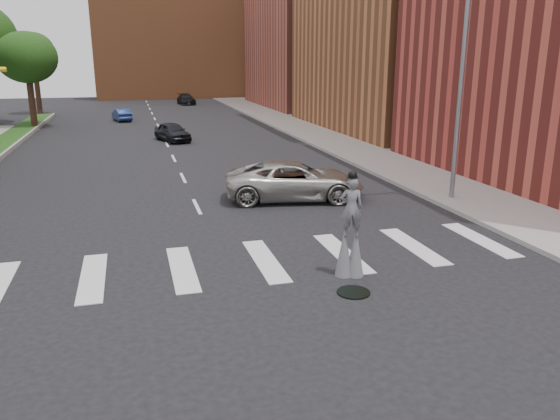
% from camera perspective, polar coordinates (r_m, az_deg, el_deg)
% --- Properties ---
extents(ground_plane, '(160.00, 160.00, 0.00)m').
position_cam_1_polar(ground_plane, '(16.00, -5.19, -6.95)').
color(ground_plane, black).
rests_on(ground_plane, ground).
extents(sidewalk_right, '(5.00, 90.00, 0.18)m').
position_cam_1_polar(sidewalk_right, '(42.74, 5.45, 7.44)').
color(sidewalk_right, gray).
rests_on(sidewalk_right, ground).
extents(manhole, '(0.90, 0.90, 0.04)m').
position_cam_1_polar(manhole, '(15.01, 7.68, -8.52)').
color(manhole, black).
rests_on(manhole, ground).
extents(building_far, '(16.00, 22.00, 20.00)m').
position_cam_1_polar(building_far, '(72.91, 4.59, 18.63)').
color(building_far, '#A64E3D').
rests_on(building_far, ground).
extents(building_backdrop, '(26.00, 14.00, 18.00)m').
position_cam_1_polar(building_backdrop, '(93.00, -10.53, 17.15)').
color(building_backdrop, '#A25B33').
rests_on(building_backdrop, ground).
extents(streetlight, '(2.05, 0.20, 9.00)m').
position_cam_1_polar(streetlight, '(24.57, 18.17, 12.01)').
color(streetlight, slate).
rests_on(streetlight, ground).
extents(stilt_performer, '(0.83, 0.61, 3.11)m').
position_cam_1_polar(stilt_performer, '(15.73, 7.37, -2.60)').
color(stilt_performer, '#301D13').
rests_on(stilt_performer, ground).
extents(suv_crossing, '(6.53, 3.90, 1.70)m').
position_cam_1_polar(suv_crossing, '(24.30, 1.53, 3.08)').
color(suv_crossing, '#B0AEA6').
rests_on(suv_crossing, ground).
extents(car_near, '(2.85, 4.46, 1.41)m').
position_cam_1_polar(car_near, '(42.48, -11.19, 8.01)').
color(car_near, black).
rests_on(car_near, ground).
extents(car_mid, '(2.07, 3.93, 1.23)m').
position_cam_1_polar(car_mid, '(57.58, -16.20, 9.53)').
color(car_mid, navy).
rests_on(car_mid, ground).
extents(car_far, '(2.35, 4.94, 1.39)m').
position_cam_1_polar(car_far, '(76.59, -9.78, 11.34)').
color(car_far, black).
rests_on(car_far, ground).
extents(tree_6, '(5.20, 5.20, 8.37)m').
position_cam_1_polar(tree_6, '(53.90, -24.96, 14.22)').
color(tree_6, '#301D13').
rests_on(tree_6, ground).
extents(tree_7, '(4.43, 4.43, 8.85)m').
position_cam_1_polar(tree_7, '(67.63, -24.40, 14.93)').
color(tree_7, '#301D13').
rests_on(tree_7, ground).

